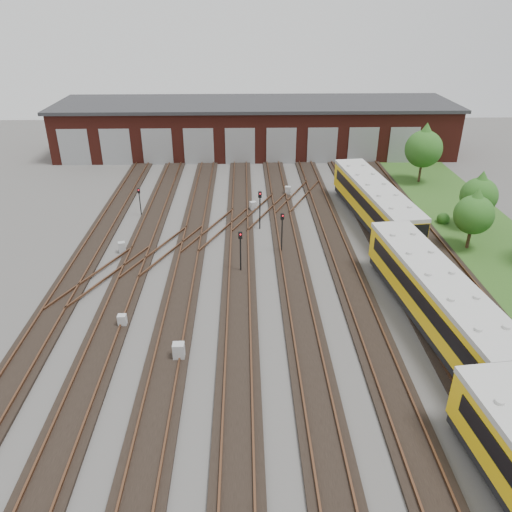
{
  "coord_description": "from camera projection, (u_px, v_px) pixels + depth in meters",
  "views": [
    {
      "loc": [
        -1.57,
        -25.91,
        18.13
      ],
      "look_at": [
        -0.78,
        5.29,
        2.0
      ],
      "focal_mm": 35.0,
      "sensor_mm": 36.0,
      "label": 1
    }
  ],
  "objects": [
    {
      "name": "grass_verge",
      "position": [
        497.0,
        248.0,
        40.66
      ],
      "size": [
        8.0,
        55.0,
        0.05
      ],
      "primitive_type": "cube",
      "color": "#234918",
      "rests_on": "ground"
    },
    {
      "name": "relay_cabinet_0",
      "position": [
        122.0,
        321.0,
        30.78
      ],
      "size": [
        0.52,
        0.43,
        0.86
      ],
      "primitive_type": "cube",
      "rotation": [
        0.0,
        0.0,
        -0.0
      ],
      "color": "#A7AAAC",
      "rests_on": "ground"
    },
    {
      "name": "relay_cabinet_3",
      "position": [
        253.0,
        206.0,
        47.66
      ],
      "size": [
        0.71,
        0.66,
        0.94
      ],
      "primitive_type": "cube",
      "rotation": [
        0.0,
        0.0,
        0.42
      ],
      "color": "#A7AAAC",
      "rests_on": "ground"
    },
    {
      "name": "signal_mast_1",
      "position": [
        260.0,
        205.0,
        43.16
      ],
      "size": [
        0.3,
        0.28,
        3.47
      ],
      "rotation": [
        0.0,
        0.0,
        0.18
      ],
      "color": "black",
      "rests_on": "ground"
    },
    {
      "name": "maintenance_shed",
      "position": [
        255.0,
        127.0,
        65.4
      ],
      "size": [
        51.0,
        12.5,
        6.35
      ],
      "color": "#4F1B13",
      "rests_on": "ground"
    },
    {
      "name": "tree_1",
      "position": [
        480.0,
        192.0,
        42.88
      ],
      "size": [
        3.16,
        3.16,
        5.23
      ],
      "color": "#362518",
      "rests_on": "ground"
    },
    {
      "name": "signal_mast_3",
      "position": [
        240.0,
        247.0,
        36.18
      ],
      "size": [
        0.29,
        0.27,
        3.3
      ],
      "rotation": [
        0.0,
        0.0,
        0.16
      ],
      "color": "black",
      "rests_on": "ground"
    },
    {
      "name": "track_network",
      "position": [
        267.0,
        316.0,
        31.83
      ],
      "size": [
        30.4,
        70.0,
        0.33
      ],
      "color": "black",
      "rests_on": "ground"
    },
    {
      "name": "metro_train",
      "position": [
        436.0,
        297.0,
        30.24
      ],
      "size": [
        4.6,
        48.14,
        3.29
      ],
      "rotation": [
        0.0,
        0.0,
        0.11
      ],
      "color": "black",
      "rests_on": "ground"
    },
    {
      "name": "relay_cabinet_4",
      "position": [
        288.0,
        191.0,
        51.51
      ],
      "size": [
        0.63,
        0.56,
        0.94
      ],
      "primitive_type": "cube",
      "rotation": [
        0.0,
        0.0,
        -0.17
      ],
      "color": "#A7AAAC",
      "rests_on": "ground"
    },
    {
      "name": "relay_cabinet_2",
      "position": [
        179.0,
        352.0,
        27.92
      ],
      "size": [
        0.66,
        0.55,
        1.08
      ],
      "primitive_type": "cube",
      "rotation": [
        0.0,
        0.0,
        0.02
      ],
      "color": "#A7AAAC",
      "rests_on": "ground"
    },
    {
      "name": "signal_mast_2",
      "position": [
        282.0,
        228.0,
        39.06
      ],
      "size": [
        0.28,
        0.27,
        3.37
      ],
      "rotation": [
        0.0,
        0.0,
        0.31
      ],
      "color": "black",
      "rests_on": "ground"
    },
    {
      "name": "ground",
      "position": [
        271.0,
        323.0,
        31.37
      ],
      "size": [
        120.0,
        120.0,
        0.0
      ],
      "primitive_type": "plane",
      "color": "#464341",
      "rests_on": "ground"
    },
    {
      "name": "bush_1",
      "position": [
        443.0,
        217.0,
        45.05
      ],
      "size": [
        1.13,
        1.13,
        1.13
      ],
      "primitive_type": "sphere",
      "color": "#1F4C15",
      "rests_on": "ground"
    },
    {
      "name": "bush_2",
      "position": [
        482.0,
        211.0,
        46.2
      ],
      "size": [
        1.2,
        1.2,
        1.2
      ],
      "primitive_type": "sphere",
      "color": "#1F4C15",
      "rests_on": "ground"
    },
    {
      "name": "signal_mast_0",
      "position": [
        140.0,
        198.0,
        46.08
      ],
      "size": [
        0.25,
        0.24,
        2.69
      ],
      "rotation": [
        0.0,
        0.0,
        0.15
      ],
      "color": "black",
      "rests_on": "ground"
    },
    {
      "name": "tree_3",
      "position": [
        475.0,
        210.0,
        39.24
      ],
      "size": [
        3.11,
        3.11,
        5.15
      ],
      "color": "#362518",
      "rests_on": "ground"
    },
    {
      "name": "relay_cabinet_1",
      "position": [
        122.0,
        247.0,
        39.86
      ],
      "size": [
        0.65,
        0.59,
        0.89
      ],
      "primitive_type": "cube",
      "rotation": [
        0.0,
        0.0,
        0.31
      ],
      "color": "#A7AAAC",
      "rests_on": "ground"
    },
    {
      "name": "tree_0",
      "position": [
        424.0,
        144.0,
        53.46
      ],
      "size": [
        3.97,
        3.97,
        6.57
      ],
      "color": "#362518",
      "rests_on": "ground"
    }
  ]
}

